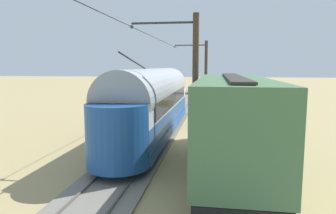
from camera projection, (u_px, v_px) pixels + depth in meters
ground_plane at (189, 140)px, 18.61m from camera, size 220.00×220.00×0.00m
track_streetcar_siding at (227, 140)px, 18.56m from camera, size 2.80×80.00×0.18m
track_adjacent_siding at (153, 137)px, 19.25m from camera, size 2.80×80.00×0.18m
vintage_streetcar at (153, 102)px, 19.23m from camera, size 2.65×16.88×4.86m
coach_adjacent at (232, 119)px, 13.51m from camera, size 2.96×11.51×3.85m
catenary_pole_foreground at (205, 76)px, 28.56m from camera, size 3.13×0.28×6.76m
catenary_pole_mid_near at (193, 86)px, 13.90m from camera, size 3.13×0.28×6.76m
overhead_wire_run at (138, 29)px, 14.72m from camera, size 2.92×33.92×0.18m
switch_stand at (237, 108)px, 28.14m from camera, size 0.50×0.30×1.24m
spare_tie_stack at (114, 125)px, 22.24m from camera, size 2.40×2.40×0.54m
track_end_bumper at (222, 104)px, 32.89m from camera, size 1.80×0.60×0.80m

